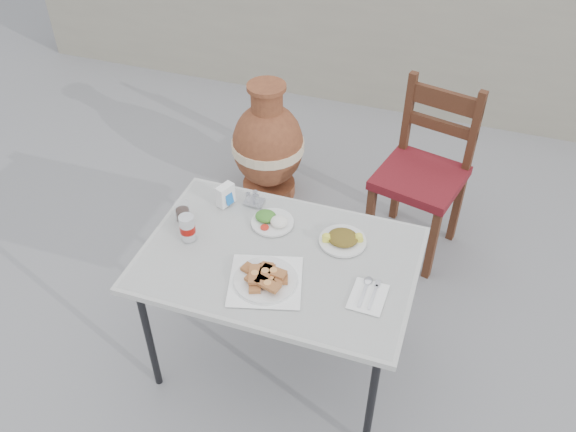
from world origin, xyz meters
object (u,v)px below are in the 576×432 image
(terracotta_urn, at_px, (268,146))
(pide_plate, at_px, (265,277))
(salad_chopped_plate, at_px, (343,239))
(napkin_holder, at_px, (226,195))
(soda_can, at_px, (187,228))
(salad_rice_plate, at_px, (272,220))
(chair, at_px, (424,171))
(condiment_caddy, at_px, (254,199))
(cafe_table, at_px, (279,264))
(cola_glass, at_px, (183,212))

(terracotta_urn, bearing_deg, pide_plate, -69.49)
(salad_chopped_plate, relative_size, napkin_holder, 2.01)
(soda_can, relative_size, terracotta_urn, 0.15)
(salad_rice_plate, bearing_deg, chair, 57.58)
(soda_can, bearing_deg, salad_rice_plate, 34.55)
(soda_can, height_order, chair, chair)
(condiment_caddy, height_order, chair, chair)
(napkin_holder, bearing_deg, salad_rice_plate, 7.38)
(soda_can, bearing_deg, pide_plate, -17.88)
(pide_plate, xyz_separation_m, salad_chopped_plate, (0.22, 0.31, -0.01))
(condiment_caddy, bearing_deg, pide_plate, -63.06)
(salad_chopped_plate, bearing_deg, napkin_holder, 172.74)
(napkin_holder, height_order, condiment_caddy, napkin_holder)
(cafe_table, bearing_deg, soda_can, -176.83)
(condiment_caddy, bearing_deg, soda_can, -119.34)
(cola_glass, relative_size, condiment_caddy, 1.07)
(salad_chopped_plate, xyz_separation_m, condiment_caddy, (-0.44, 0.11, 0.00))
(pide_plate, relative_size, salad_chopped_plate, 1.75)
(salad_chopped_plate, bearing_deg, pide_plate, -125.26)
(cola_glass, relative_size, chair, 0.10)
(cafe_table, height_order, condiment_caddy, condiment_caddy)
(cafe_table, relative_size, salad_chopped_plate, 5.63)
(pide_plate, bearing_deg, napkin_holder, 130.89)
(chair, height_order, terracotta_urn, chair)
(soda_can, height_order, napkin_holder, soda_can)
(pide_plate, bearing_deg, salad_chopped_plate, 54.74)
(napkin_holder, bearing_deg, soda_can, -81.55)
(salad_rice_plate, distance_m, cola_glass, 0.38)
(salad_chopped_plate, distance_m, napkin_holder, 0.56)
(pide_plate, bearing_deg, cafe_table, 89.47)
(cafe_table, distance_m, terracotta_urn, 1.29)
(cola_glass, bearing_deg, salad_rice_plate, 15.43)
(napkin_holder, distance_m, terracotta_urn, 1.01)
(pide_plate, distance_m, chair, 1.26)
(salad_chopped_plate, distance_m, soda_can, 0.64)
(cola_glass, bearing_deg, condiment_caddy, 39.57)
(pide_plate, distance_m, salad_rice_plate, 0.34)
(soda_can, height_order, terracotta_urn, soda_can)
(cola_glass, bearing_deg, salad_chopped_plate, 7.28)
(cafe_table, height_order, salad_chopped_plate, salad_chopped_plate)
(terracotta_urn, bearing_deg, cola_glass, -88.52)
(napkin_holder, bearing_deg, condiment_caddy, 42.09)
(pide_plate, relative_size, terracotta_urn, 0.46)
(salad_chopped_plate, bearing_deg, cafe_table, -142.92)
(pide_plate, relative_size, chair, 0.36)
(salad_rice_plate, bearing_deg, salad_chopped_plate, -2.60)
(cola_glass, distance_m, terracotta_urn, 1.14)
(pide_plate, height_order, soda_can, soda_can)
(soda_can, height_order, cola_glass, soda_can)
(cola_glass, xyz_separation_m, terracotta_urn, (-0.03, 1.08, -0.36))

